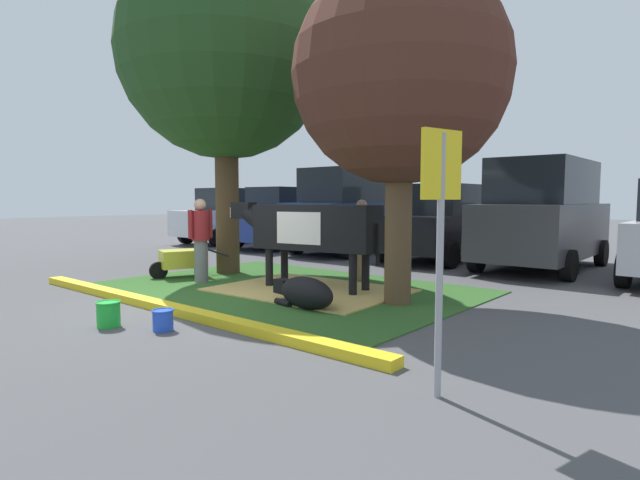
{
  "coord_description": "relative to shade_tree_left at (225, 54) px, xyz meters",
  "views": [
    {
      "loc": [
        6.53,
        -4.85,
        1.65
      ],
      "look_at": [
        0.7,
        2.03,
        0.9
      ],
      "focal_mm": 28.23,
      "sensor_mm": 36.0,
      "label": 1
    }
  ],
  "objects": [
    {
      "name": "cow_holstein",
      "position": [
        2.69,
        -0.3,
        -3.6
      ],
      "size": [
        3.11,
        1.07,
        1.57
      ],
      "color": "black",
      "rests_on": "ground"
    },
    {
      "name": "curb_yellow",
      "position": [
        2.28,
        -3.0,
        -4.65
      ],
      "size": [
        7.77,
        0.24,
        0.12
      ],
      "primitive_type": "cube",
      "color": "yellow",
      "rests_on": "ground"
    },
    {
      "name": "hatchback_white",
      "position": [
        -5.99,
        5.14,
        -3.73
      ],
      "size": [
        2.03,
        4.41,
        2.02
      ],
      "color": "silver",
      "rests_on": "ground"
    },
    {
      "name": "shade_tree_left",
      "position": [
        0.0,
        0.0,
        0.0
      ],
      "size": [
        4.5,
        4.5,
        6.99
      ],
      "color": "#4C3823",
      "rests_on": "ground"
    },
    {
      "name": "grass_island",
      "position": [
        2.28,
        -0.54,
        -4.7
      ],
      "size": [
        6.57,
        4.61,
        0.02
      ],
      "primitive_type": "cube",
      "color": "#2D5B23",
      "rests_on": "ground"
    },
    {
      "name": "bucket_blue",
      "position": [
        3.16,
        -3.63,
        -4.57
      ],
      "size": [
        0.27,
        0.27,
        0.27
      ],
      "color": "blue",
      "rests_on": "ground"
    },
    {
      "name": "hay_bedding",
      "position": [
        2.8,
        -0.48,
        -4.69
      ],
      "size": [
        3.31,
        2.54,
        0.04
      ],
      "primitive_type": "cube",
      "rotation": [
        0.0,
        0.0,
        0.05
      ],
      "color": "tan",
      "rests_on": "ground"
    },
    {
      "name": "ground_plane",
      "position": [
        2.1,
        -2.21,
        -4.71
      ],
      "size": [
        80.0,
        80.0,
        0.0
      ],
      "primitive_type": "plane",
      "color": "#4C4C4F"
    },
    {
      "name": "person_visitor_near",
      "position": [
        2.85,
        1.04,
        -3.84
      ],
      "size": [
        0.51,
        0.34,
        1.62
      ],
      "color": "#9E7F5B",
      "rests_on": "ground"
    },
    {
      "name": "shade_tree_right",
      "position": [
        4.56,
        -0.39,
        -1.24
      ],
      "size": [
        3.28,
        3.28,
        5.14
      ],
      "color": "brown",
      "rests_on": "ground"
    },
    {
      "name": "calf_lying",
      "position": [
        3.66,
        -1.54,
        -4.48
      ],
      "size": [
        1.33,
        0.67,
        0.48
      ],
      "color": "black",
      "rests_on": "ground"
    },
    {
      "name": "sedan_blue",
      "position": [
        -3.24,
        5.15,
        -3.73
      ],
      "size": [
        2.03,
        4.41,
        2.02
      ],
      "color": "navy",
      "rests_on": "ground"
    },
    {
      "name": "suv_black",
      "position": [
        -0.5,
        5.25,
        -3.44
      ],
      "size": [
        2.13,
        4.61,
        2.52
      ],
      "color": "navy",
      "rests_on": "ground"
    },
    {
      "name": "bucket_green",
      "position": [
        2.45,
        -3.97,
        -4.54
      ],
      "size": [
        0.31,
        0.31,
        0.33
      ],
      "color": "green",
      "rests_on": "ground"
    },
    {
      "name": "wheelbarrow",
      "position": [
        -0.26,
        -1.01,
        -4.33
      ],
      "size": [
        1.01,
        1.59,
        0.63
      ],
      "color": "gold",
      "rests_on": "ground"
    },
    {
      "name": "suv_dark_grey",
      "position": [
        5.05,
        5.18,
        -3.44
      ],
      "size": [
        2.13,
        4.61,
        2.52
      ],
      "color": "#3D3D42",
      "rests_on": "ground"
    },
    {
      "name": "sedan_red",
      "position": [
        2.47,
        5.31,
        -3.73
      ],
      "size": [
        2.03,
        4.41,
        2.02
      ],
      "color": "black",
      "rests_on": "ground"
    },
    {
      "name": "person_handler",
      "position": [
        0.59,
        -1.15,
        -3.83
      ],
      "size": [
        0.34,
        0.53,
        1.64
      ],
      "color": "slate",
      "rests_on": "ground"
    },
    {
      "name": "parking_sign",
      "position": [
        6.75,
        -3.33,
        -3.17
      ],
      "size": [
        0.15,
        0.44,
        2.2
      ],
      "color": "#99999E",
      "rests_on": "ground"
    }
  ]
}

